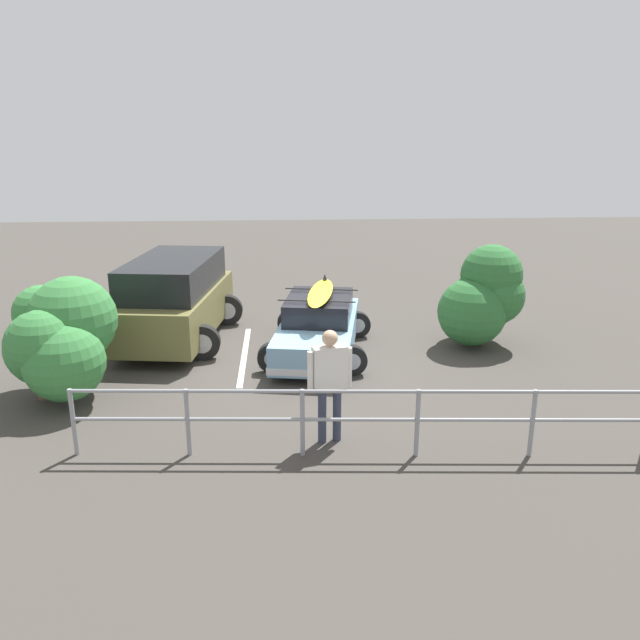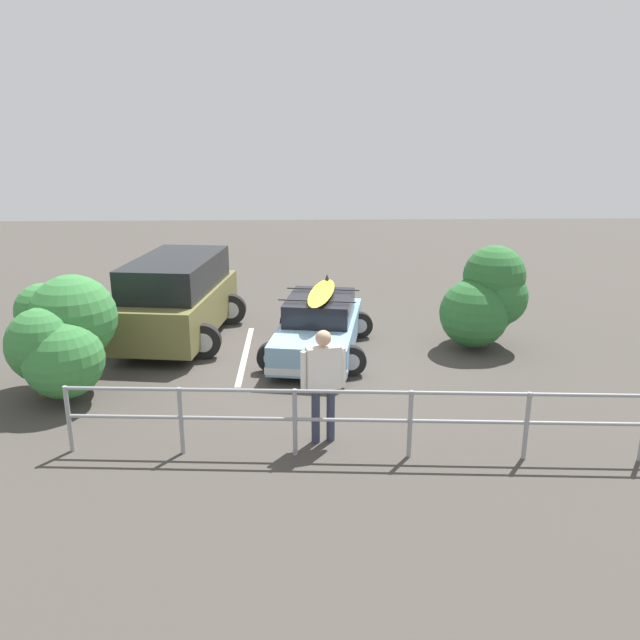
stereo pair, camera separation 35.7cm
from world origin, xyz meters
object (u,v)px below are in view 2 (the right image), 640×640
(sedan_car, at_px, (319,327))
(person_bystander, at_px, (323,376))
(bush_near_right, at_px, (58,335))
(bush_near_left, at_px, (485,300))
(suv_car, at_px, (178,298))

(sedan_car, xyz_separation_m, person_bystander, (0.08, 4.13, 0.51))
(person_bystander, bearing_deg, bush_near_right, -23.02)
(bush_near_left, bearing_deg, person_bystander, 49.33)
(person_bystander, xyz_separation_m, bush_near_right, (4.76, -2.02, 0.05))
(bush_near_right, bearing_deg, sedan_car, -156.41)
(bush_near_right, bearing_deg, person_bystander, 156.98)
(person_bystander, bearing_deg, suv_car, -58.82)
(bush_near_right, bearing_deg, suv_car, -115.77)
(sedan_car, distance_m, person_bystander, 4.16)
(suv_car, xyz_separation_m, person_bystander, (-3.19, 5.27, 0.12))
(sedan_car, height_order, person_bystander, person_bystander)
(sedan_car, distance_m, bush_near_left, 3.78)
(suv_car, bearing_deg, bush_near_right, 64.23)
(suv_car, distance_m, bush_near_left, 7.05)
(sedan_car, height_order, bush_near_right, bush_near_right)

